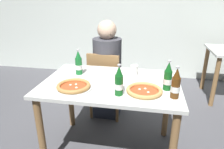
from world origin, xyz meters
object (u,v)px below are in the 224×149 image
(diner_seated, at_px, (107,72))
(pizza_margherita_near, at_px, (74,87))
(pizza_marinara_far, at_px, (144,91))
(chair_behind_table, at_px, (106,81))
(napkin_with_cutlery, at_px, (99,75))
(beer_bottle_right, at_px, (168,78))
(beer_bottle_extra, at_px, (119,82))
(beer_bottle_left, at_px, (176,85))
(dining_table_main, at_px, (111,93))
(beer_bottle_center, at_px, (79,64))
(paper_cup, at_px, (134,70))

(diner_seated, bearing_deg, pizza_margherita_near, -96.71)
(diner_seated, xyz_separation_m, pizza_marinara_far, (0.47, -0.84, 0.19))
(chair_behind_table, relative_size, pizza_margherita_near, 2.86)
(pizza_margherita_near, bearing_deg, napkin_with_cutlery, 68.99)
(pizza_margherita_near, relative_size, pizza_marinara_far, 0.98)
(beer_bottle_right, xyz_separation_m, beer_bottle_extra, (-0.37, -0.16, 0.00))
(pizza_marinara_far, distance_m, beer_bottle_left, 0.24)
(diner_seated, bearing_deg, napkin_with_cutlery, -86.83)
(beer_bottle_extra, bearing_deg, pizza_margherita_near, 174.64)
(dining_table_main, relative_size, beer_bottle_left, 4.86)
(chair_behind_table, distance_m, pizza_marinara_far, 0.97)
(beer_bottle_center, xyz_separation_m, napkin_with_cutlery, (0.20, 0.01, -0.10))
(chair_behind_table, relative_size, diner_seated, 0.70)
(chair_behind_table, xyz_separation_m, beer_bottle_left, (0.70, -0.82, 0.37))
(diner_seated, height_order, beer_bottle_right, diner_seated)
(beer_bottle_extra, bearing_deg, paper_cup, 79.94)
(diner_seated, distance_m, beer_bottle_right, 1.01)
(pizza_margherita_near, bearing_deg, diner_seated, 83.29)
(dining_table_main, distance_m, diner_seated, 0.68)
(diner_seated, relative_size, beer_bottle_extra, 4.89)
(pizza_marinara_far, bearing_deg, dining_table_main, 148.78)
(diner_seated, relative_size, paper_cup, 12.73)
(diner_seated, xyz_separation_m, paper_cup, (0.36, -0.44, 0.21))
(beer_bottle_center, distance_m, beer_bottle_extra, 0.58)
(dining_table_main, height_order, beer_bottle_right, beer_bottle_right)
(pizza_margherita_near, height_order, napkin_with_cutlery, pizza_margherita_near)
(napkin_with_cutlery, bearing_deg, pizza_marinara_far, -35.91)
(pizza_margherita_near, distance_m, beer_bottle_extra, 0.39)
(pizza_margherita_near, relative_size, napkin_with_cutlery, 1.35)
(paper_cup, bearing_deg, diner_seated, 128.84)
(chair_behind_table, relative_size, pizza_marinara_far, 2.80)
(chair_behind_table, height_order, beer_bottle_extra, beer_bottle_extra)
(pizza_margherita_near, distance_m, pizza_marinara_far, 0.57)
(beer_bottle_right, bearing_deg, beer_bottle_center, 165.92)
(beer_bottle_left, relative_size, napkin_with_cutlery, 1.12)
(dining_table_main, bearing_deg, napkin_with_cutlery, 135.83)
(pizza_margherita_near, xyz_separation_m, paper_cup, (0.46, 0.42, 0.03))
(pizza_margherita_near, xyz_separation_m, pizza_marinara_far, (0.57, 0.02, -0.00))
(pizza_margherita_near, bearing_deg, beer_bottle_right, 9.77)
(chair_behind_table, distance_m, paper_cup, 0.62)
(chair_behind_table, relative_size, beer_bottle_left, 3.44)
(pizza_margherita_near, height_order, beer_bottle_right, beer_bottle_right)
(dining_table_main, relative_size, chair_behind_table, 1.41)
(pizza_margherita_near, bearing_deg, paper_cup, 42.20)
(pizza_margherita_near, bearing_deg, beer_bottle_left, -0.51)
(pizza_margherita_near, xyz_separation_m, beer_bottle_right, (0.75, 0.13, 0.08))
(pizza_margherita_near, relative_size, beer_bottle_extra, 1.20)
(pizza_marinara_far, distance_m, paper_cup, 0.41)
(chair_behind_table, height_order, beer_bottle_center, beer_bottle_center)
(beer_bottle_left, xyz_separation_m, napkin_with_cutlery, (-0.67, 0.35, -0.10))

